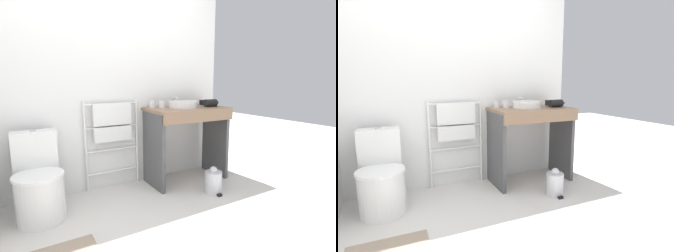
# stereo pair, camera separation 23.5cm
# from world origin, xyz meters

# --- Properties ---
(wall_back) EXTENTS (2.69, 0.12, 2.57)m
(wall_back) POSITION_xyz_m (0.00, 1.53, 1.28)
(wall_back) COLOR white
(wall_back) RESTS_ON ground_plane
(toilet) EXTENTS (0.41, 0.56, 0.75)m
(toilet) POSITION_xyz_m (-0.86, 1.11, 0.30)
(toilet) COLOR white
(toilet) RESTS_ON ground_plane
(towel_radiator) EXTENTS (0.61, 0.06, 0.97)m
(towel_radiator) POSITION_xyz_m (-0.09, 1.42, 0.68)
(towel_radiator) COLOR white
(towel_radiator) RESTS_ON ground_plane
(vanity_counter) EXTENTS (0.91, 0.54, 0.87)m
(vanity_counter) POSITION_xyz_m (0.73, 1.19, 0.58)
(vanity_counter) COLOR #84664C
(vanity_counter) RESTS_ON ground_plane
(sink_basin) EXTENTS (0.33, 0.33, 0.07)m
(sink_basin) POSITION_xyz_m (0.70, 1.23, 0.91)
(sink_basin) COLOR white
(sink_basin) RESTS_ON vanity_counter
(faucet) EXTENTS (0.02, 0.10, 0.11)m
(faucet) POSITION_xyz_m (0.70, 1.41, 0.95)
(faucet) COLOR silver
(faucet) RESTS_ON vanity_counter
(cup_near_wall) EXTENTS (0.07, 0.07, 0.08)m
(cup_near_wall) POSITION_xyz_m (0.38, 1.39, 0.91)
(cup_near_wall) COLOR white
(cup_near_wall) RESTS_ON vanity_counter
(cup_near_edge) EXTENTS (0.07, 0.07, 0.08)m
(cup_near_edge) POSITION_xyz_m (0.47, 1.33, 0.91)
(cup_near_edge) COLOR white
(cup_near_edge) RESTS_ON vanity_counter
(hair_dryer) EXTENTS (0.21, 0.19, 0.09)m
(hair_dryer) POSITION_xyz_m (1.04, 1.15, 0.92)
(hair_dryer) COLOR black
(hair_dryer) RESTS_ON vanity_counter
(trash_bin) EXTENTS (0.18, 0.21, 0.29)m
(trash_bin) POSITION_xyz_m (0.76, 0.74, 0.12)
(trash_bin) COLOR silver
(trash_bin) RESTS_ON ground_plane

